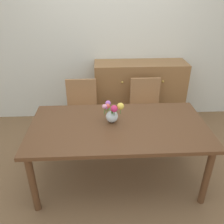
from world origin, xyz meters
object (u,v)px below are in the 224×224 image
Objects in this scene: chair_right at (145,106)px; flower_vase at (112,113)px; dining_table at (118,131)px; dresser at (139,93)px; chair_left at (82,108)px.

flower_vase reaches higher than chair_right.
dining_table is 1.34× the size of dresser.
dresser reaches higher than chair_left.
dresser is at bearing -88.59° from chair_right.
flower_vase reaches higher than chair_left.
dining_table is 0.96m from chair_right.
chair_right is at bearing -88.59° from dresser.
chair_left is 0.90m from chair_right.
flower_vase is (-0.50, -1.26, 0.35)m from dresser.
chair_right is at bearing -180.00° from chair_left.
flower_vase is at bearing 56.04° from chair_right.
dining_table is 2.09× the size of chair_left.
dining_table is 0.21m from flower_vase.
dresser reaches higher than dining_table.
chair_right is at bearing 61.62° from dining_table.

